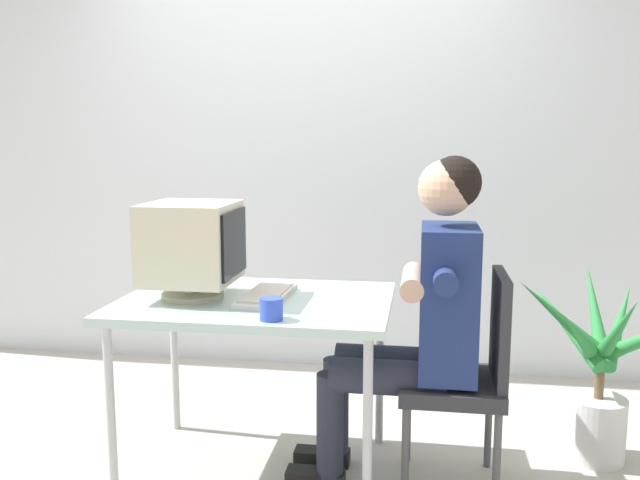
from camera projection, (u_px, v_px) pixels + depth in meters
ground_plane at (259, 469)px, 2.87m from camera, size 12.00×12.00×0.00m
wall_back at (362, 121)px, 3.96m from camera, size 8.00×0.10×3.00m
desk at (256, 312)px, 2.76m from camera, size 1.11×0.79×0.75m
crt_monitor at (192, 244)px, 2.74m from camera, size 0.36×0.37×0.39m
keyboard at (267, 295)px, 2.74m from camera, size 0.18×0.42×0.03m
office_chair at (468, 369)px, 2.66m from camera, size 0.40×0.40×0.89m
person_seated at (420, 309)px, 2.66m from camera, size 0.75×0.56×1.34m
potted_plant at (601, 368)px, 2.89m from camera, size 0.83×0.76×0.84m
desk_mug at (271, 309)px, 2.43m from camera, size 0.08×0.10×0.08m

